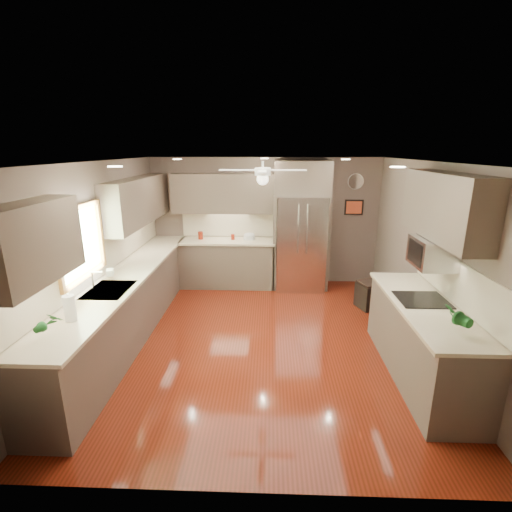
# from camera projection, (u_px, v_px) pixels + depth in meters

# --- Properties ---
(floor) EXTENTS (5.00, 5.00, 0.00)m
(floor) POSITION_uv_depth(u_px,v_px,m) (261.00, 339.00, 5.38)
(floor) COLOR #4A1609
(floor) RESTS_ON ground
(ceiling) EXTENTS (5.00, 5.00, 0.00)m
(ceiling) POSITION_uv_depth(u_px,v_px,m) (262.00, 162.00, 4.68)
(ceiling) COLOR white
(ceiling) RESTS_ON ground
(wall_back) EXTENTS (4.50, 0.00, 4.50)m
(wall_back) POSITION_uv_depth(u_px,v_px,m) (265.00, 222.00, 7.42)
(wall_back) COLOR brown
(wall_back) RESTS_ON ground
(wall_front) EXTENTS (4.50, 0.00, 4.50)m
(wall_front) POSITION_uv_depth(u_px,v_px,m) (254.00, 355.00, 2.63)
(wall_front) COLOR brown
(wall_front) RESTS_ON ground
(wall_left) EXTENTS (0.00, 5.00, 5.00)m
(wall_left) POSITION_uv_depth(u_px,v_px,m) (99.00, 255.00, 5.11)
(wall_left) COLOR brown
(wall_left) RESTS_ON ground
(wall_right) EXTENTS (0.00, 5.00, 5.00)m
(wall_right) POSITION_uv_depth(u_px,v_px,m) (430.00, 258.00, 4.95)
(wall_right) COLOR brown
(wall_right) RESTS_ON ground
(canister_a) EXTENTS (0.11, 0.11, 0.15)m
(canister_a) POSITION_uv_depth(u_px,v_px,m) (200.00, 235.00, 7.26)
(canister_a) COLOR maroon
(canister_a) RESTS_ON back_run
(canister_d) EXTENTS (0.09, 0.09, 0.11)m
(canister_d) POSITION_uv_depth(u_px,v_px,m) (233.00, 237.00, 7.23)
(canister_d) COLOR maroon
(canister_d) RESTS_ON back_run
(soap_bottle) EXTENTS (0.11, 0.11, 0.19)m
(soap_bottle) POSITION_uv_depth(u_px,v_px,m) (111.00, 272.00, 5.08)
(soap_bottle) COLOR white
(soap_bottle) RESTS_ON left_run
(potted_plant_left) EXTENTS (0.18, 0.14, 0.31)m
(potted_plant_left) POSITION_uv_depth(u_px,v_px,m) (49.00, 323.00, 3.46)
(potted_plant_left) COLOR #17511E
(potted_plant_left) RESTS_ON left_run
(potted_plant_right) EXTENTS (0.22, 0.20, 0.33)m
(potted_plant_right) POSITION_uv_depth(u_px,v_px,m) (457.00, 316.00, 3.58)
(potted_plant_right) COLOR #17511E
(potted_plant_right) RESTS_ON right_run
(bowl) EXTENTS (0.28, 0.28, 0.06)m
(bowl) POSITION_uv_depth(u_px,v_px,m) (249.00, 239.00, 7.22)
(bowl) COLOR beige
(bowl) RESTS_ON back_run
(left_run) EXTENTS (0.65, 4.70, 1.45)m
(left_run) POSITION_uv_depth(u_px,v_px,m) (129.00, 302.00, 5.45)
(left_run) COLOR brown
(left_run) RESTS_ON ground
(back_run) EXTENTS (1.85, 0.65, 1.45)m
(back_run) POSITION_uv_depth(u_px,v_px,m) (228.00, 262.00, 7.38)
(back_run) COLOR brown
(back_run) RESTS_ON ground
(uppers) EXTENTS (4.50, 4.70, 0.95)m
(uppers) POSITION_uv_depth(u_px,v_px,m) (214.00, 203.00, 5.56)
(uppers) COLOR brown
(uppers) RESTS_ON wall_left
(window) EXTENTS (0.05, 1.12, 0.92)m
(window) POSITION_uv_depth(u_px,v_px,m) (80.00, 243.00, 4.54)
(window) COLOR #BFF2B2
(window) RESTS_ON wall_left
(sink) EXTENTS (0.50, 0.70, 0.32)m
(sink) POSITION_uv_depth(u_px,v_px,m) (109.00, 292.00, 4.71)
(sink) COLOR silver
(sink) RESTS_ON left_run
(refrigerator) EXTENTS (1.06, 0.75, 2.45)m
(refrigerator) POSITION_uv_depth(u_px,v_px,m) (301.00, 228.00, 7.09)
(refrigerator) COLOR silver
(refrigerator) RESTS_ON ground
(right_run) EXTENTS (0.70, 2.20, 1.45)m
(right_run) POSITION_uv_depth(u_px,v_px,m) (422.00, 339.00, 4.40)
(right_run) COLOR brown
(right_run) RESTS_ON ground
(microwave) EXTENTS (0.43, 0.55, 0.34)m
(microwave) POSITION_uv_depth(u_px,v_px,m) (433.00, 253.00, 4.36)
(microwave) COLOR silver
(microwave) RESTS_ON wall_right
(ceiling_fan) EXTENTS (1.18, 1.18, 0.32)m
(ceiling_fan) POSITION_uv_depth(u_px,v_px,m) (263.00, 174.00, 5.01)
(ceiling_fan) COLOR white
(ceiling_fan) RESTS_ON ceiling
(recessed_lights) EXTENTS (2.84, 3.14, 0.01)m
(recessed_lights) POSITION_uv_depth(u_px,v_px,m) (260.00, 161.00, 5.06)
(recessed_lights) COLOR white
(recessed_lights) RESTS_ON ceiling
(wall_clock) EXTENTS (0.30, 0.03, 0.30)m
(wall_clock) POSITION_uv_depth(u_px,v_px,m) (356.00, 181.00, 7.12)
(wall_clock) COLOR white
(wall_clock) RESTS_ON wall_back
(framed_print) EXTENTS (0.36, 0.03, 0.30)m
(framed_print) POSITION_uv_depth(u_px,v_px,m) (354.00, 207.00, 7.26)
(framed_print) COLOR black
(framed_print) RESTS_ON wall_back
(stool) EXTENTS (0.49, 0.49, 0.46)m
(stool) POSITION_uv_depth(u_px,v_px,m) (370.00, 295.00, 6.37)
(stool) COLOR black
(stool) RESTS_ON ground
(paper_towel) EXTENTS (0.12, 0.12, 0.29)m
(paper_towel) POSITION_uv_depth(u_px,v_px,m) (70.00, 308.00, 3.82)
(paper_towel) COLOR white
(paper_towel) RESTS_ON left_run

